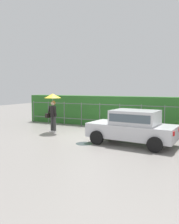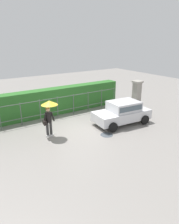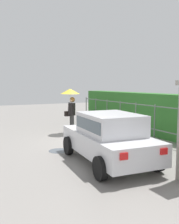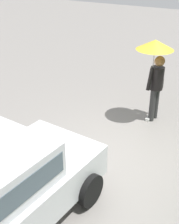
% 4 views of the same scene
% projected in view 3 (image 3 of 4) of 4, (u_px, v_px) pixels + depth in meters
% --- Properties ---
extents(ground_plane, '(40.00, 40.00, 0.00)m').
position_uv_depth(ground_plane, '(91.00, 142.00, 10.27)').
color(ground_plane, gray).
extents(car, '(3.85, 2.11, 1.48)m').
position_uv_depth(car, '(109.00, 136.00, 7.50)').
color(car, silver).
rests_on(car, ground).
extents(pedestrian, '(0.90, 0.90, 2.12)m').
position_uv_depth(pedestrian, '(71.00, 101.00, 11.93)').
color(pedestrian, '#333333').
rests_on(pedestrian, ground).
extents(fence_section, '(10.21, 0.05, 1.50)m').
position_uv_depth(fence_section, '(136.00, 117.00, 11.68)').
color(fence_section, '#59605B').
rests_on(fence_section, ground).
extents(hedge_row, '(11.16, 0.90, 1.90)m').
position_uv_depth(hedge_row, '(150.00, 113.00, 12.06)').
color(hedge_row, '#2D6B28').
rests_on(hedge_row, ground).
extents(puddle_near, '(0.73, 0.73, 0.00)m').
position_uv_depth(puddle_near, '(59.00, 151.00, 8.90)').
color(puddle_near, '#4C545B').
rests_on(puddle_near, ground).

